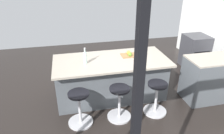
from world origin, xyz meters
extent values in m
plane|color=black|center=(0.00, 0.00, 0.00)|extent=(7.31, 7.31, 0.00)
cube|color=#38383D|center=(-2.46, -1.11, 0.44)|extent=(0.60, 0.60, 0.89)
cube|color=black|center=(-2.46, -0.80, 0.40)|extent=(0.44, 0.01, 0.32)
cube|color=#4C5156|center=(0.08, -0.16, 0.42)|extent=(2.19, 0.84, 0.84)
cube|color=#9E9384|center=(0.08, -0.11, 0.86)|extent=(2.25, 1.04, 0.04)
cylinder|color=#B7B7BC|center=(-0.63, 0.54, 0.01)|extent=(0.44, 0.44, 0.03)
cylinder|color=#B7B7BC|center=(-0.63, 0.54, 0.31)|extent=(0.05, 0.05, 0.57)
cylinder|color=black|center=(-0.63, 0.54, 0.61)|extent=(0.36, 0.36, 0.04)
cylinder|color=#B7B7BC|center=(0.08, 0.54, 0.01)|extent=(0.44, 0.44, 0.03)
cylinder|color=#B7B7BC|center=(0.08, 0.54, 0.31)|extent=(0.05, 0.05, 0.57)
cylinder|color=black|center=(0.08, 0.54, 0.61)|extent=(0.36, 0.36, 0.04)
cylinder|color=#B7B7BC|center=(0.79, 0.54, 0.01)|extent=(0.44, 0.44, 0.03)
cylinder|color=#B7B7BC|center=(0.79, 0.54, 0.31)|extent=(0.05, 0.05, 0.57)
cylinder|color=black|center=(0.79, 0.54, 0.61)|extent=(0.36, 0.36, 0.04)
cube|color=olive|center=(-0.33, -0.23, 0.89)|extent=(0.36, 0.24, 0.02)
sphere|color=#609E2D|center=(-0.31, -0.17, 0.94)|extent=(0.08, 0.08, 0.08)
sphere|color=gold|center=(-0.31, -0.27, 0.94)|extent=(0.08, 0.08, 0.08)
cylinder|color=silver|center=(0.59, -0.05, 0.99)|extent=(0.06, 0.06, 0.22)
cylinder|color=silver|center=(0.59, -0.05, 1.14)|extent=(0.03, 0.03, 0.08)
cylinder|color=#B7B7BC|center=(0.59, -0.05, 1.19)|extent=(0.03, 0.03, 0.02)
camera|label=1|loc=(0.88, 3.49, 2.54)|focal=33.14mm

